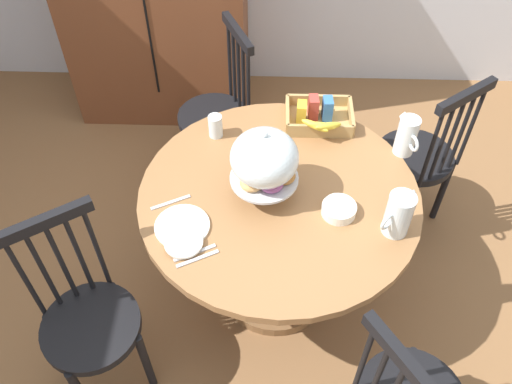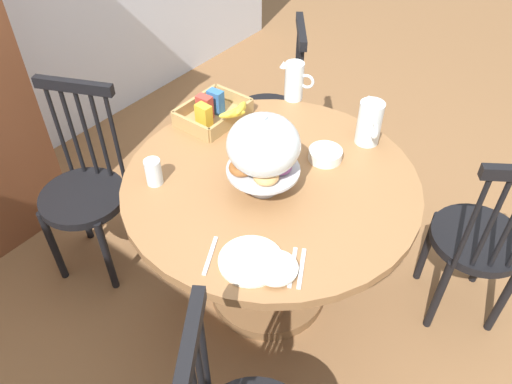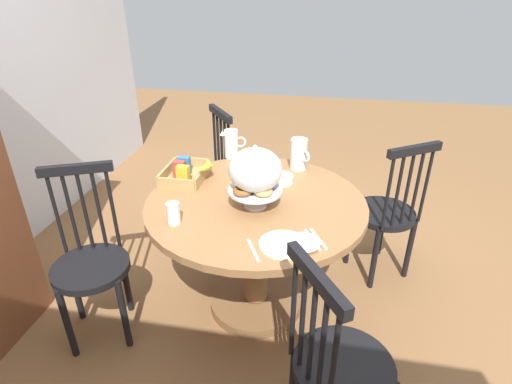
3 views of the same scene
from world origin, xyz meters
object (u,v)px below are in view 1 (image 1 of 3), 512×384
(orange_juice_pitcher, at_px, (398,216))
(china_plate_small, at_px, (184,243))
(cereal_bowl, at_px, (339,209))
(drinking_glass, at_px, (215,126))
(dining_table, at_px, (278,225))
(windsor_chair_by_cabinet, at_px, (217,116))
(windsor_chair_near_window, at_px, (418,159))
(milk_pitcher, at_px, (406,137))
(pastry_stand_with_dome, at_px, (264,160))
(china_plate_large, at_px, (182,226))
(windsor_chair_facing_door, at_px, (89,322))
(cereal_basket, at_px, (318,116))

(orange_juice_pitcher, relative_size, china_plate_small, 1.29)
(cereal_bowl, distance_m, drinking_glass, 0.70)
(dining_table, height_order, drinking_glass, drinking_glass)
(windsor_chair_by_cabinet, height_order, cereal_bowl, windsor_chair_by_cabinet)
(windsor_chair_near_window, distance_m, orange_juice_pitcher, 0.84)
(dining_table, height_order, milk_pitcher, milk_pitcher)
(pastry_stand_with_dome, bearing_deg, drinking_glass, 122.71)
(milk_pitcher, xyz_separation_m, china_plate_large, (-0.94, -0.46, -0.08))
(windsor_chair_by_cabinet, relative_size, pastry_stand_with_dome, 2.83)
(china_plate_small, height_order, cereal_bowl, cereal_bowl)
(windsor_chair_facing_door, bearing_deg, windsor_chair_by_cabinet, 72.15)
(orange_juice_pitcher, bearing_deg, windsor_chair_by_cabinet, 128.23)
(china_plate_large, height_order, china_plate_small, china_plate_small)
(milk_pitcher, bearing_deg, cereal_basket, 154.50)
(china_plate_large, distance_m, cereal_bowl, 0.63)
(milk_pitcher, bearing_deg, windsor_chair_facing_door, -150.73)
(windsor_chair_near_window, xyz_separation_m, china_plate_small, (-1.10, -0.80, 0.30))
(orange_juice_pitcher, xyz_separation_m, drinking_glass, (-0.75, 0.53, -0.03))
(milk_pitcher, bearing_deg, pastry_stand_with_dome, -155.97)
(china_plate_small, distance_m, cereal_bowl, 0.63)
(cereal_bowl, relative_size, drinking_glass, 1.27)
(cereal_basket, bearing_deg, pastry_stand_with_dome, -117.98)
(dining_table, bearing_deg, milk_pitcher, 25.82)
(windsor_chair_near_window, height_order, cereal_basket, windsor_chair_near_window)
(china_plate_small, bearing_deg, orange_juice_pitcher, 7.04)
(windsor_chair_by_cabinet, relative_size, windsor_chair_facing_door, 1.00)
(orange_juice_pitcher, xyz_separation_m, china_plate_small, (-0.82, -0.10, -0.07))
(pastry_stand_with_dome, bearing_deg, orange_juice_pitcher, -18.68)
(orange_juice_pitcher, relative_size, cereal_bowl, 1.38)
(dining_table, distance_m, cereal_bowl, 0.35)
(orange_juice_pitcher, bearing_deg, china_plate_large, -179.12)
(windsor_chair_facing_door, distance_m, china_plate_large, 0.55)
(windsor_chair_facing_door, bearing_deg, milk_pitcher, 29.27)
(windsor_chair_by_cabinet, relative_size, cereal_bowl, 6.96)
(windsor_chair_facing_door, distance_m, china_plate_small, 0.53)
(windsor_chair_facing_door, distance_m, pastry_stand_with_dome, 0.96)
(windsor_chair_near_window, bearing_deg, windsor_chair_facing_door, -146.57)
(windsor_chair_near_window, xyz_separation_m, windsor_chair_by_cabinet, (-1.07, 0.31, 0.00))
(windsor_chair_by_cabinet, relative_size, orange_juice_pitcher, 5.05)
(cereal_bowl, bearing_deg, windsor_chair_near_window, 51.50)
(pastry_stand_with_dome, relative_size, cereal_basket, 1.09)
(windsor_chair_near_window, height_order, windsor_chair_by_cabinet, same)
(windsor_chair_facing_door, bearing_deg, cereal_bowl, 20.07)
(windsor_chair_by_cabinet, relative_size, china_plate_large, 4.43)
(milk_pitcher, distance_m, drinking_glass, 0.85)
(windsor_chair_by_cabinet, height_order, windsor_chair_facing_door, same)
(china_plate_small, xyz_separation_m, cereal_bowl, (0.61, 0.18, 0.01))
(china_plate_large, bearing_deg, china_plate_small, -78.57)
(cereal_basket, distance_m, china_plate_small, 0.91)
(windsor_chair_facing_door, relative_size, cereal_basket, 3.09)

